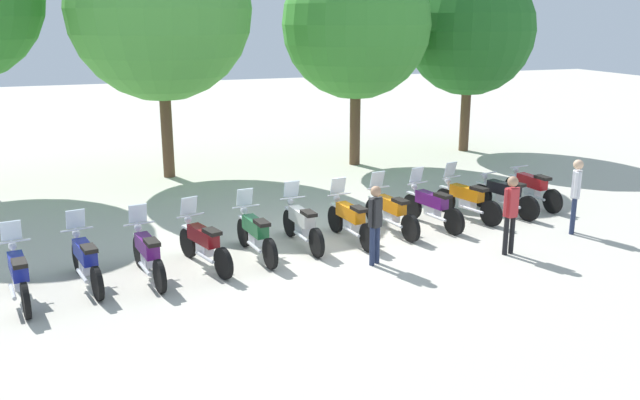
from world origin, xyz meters
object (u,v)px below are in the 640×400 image
at_px(motorcycle_6, 350,219).
at_px(motorcycle_9, 467,199).
at_px(person_1, 511,209).
at_px(motorcycle_8, 431,206).
at_px(motorcycle_2, 148,253).
at_px(motorcycle_3, 204,243).
at_px(motorcycle_1, 86,260).
at_px(motorcycle_11, 532,188).
at_px(motorcycle_7, 391,211).
at_px(tree_2, 356,25).
at_px(tree_1, 160,9).
at_px(motorcycle_5, 302,223).
at_px(motorcycle_10, 504,195).
at_px(person_0, 576,190).
at_px(motorcycle_0, 19,274).
at_px(person_2, 375,219).
at_px(tree_3, 470,30).
at_px(motorcycle_4, 255,233).

bearing_deg(motorcycle_6, motorcycle_9, -85.75).
bearing_deg(person_1, motorcycle_8, -173.15).
height_order(motorcycle_2, motorcycle_3, same).
bearing_deg(motorcycle_2, motorcycle_1, 80.33).
bearing_deg(motorcycle_11, motorcycle_1, 94.29).
distance_m(motorcycle_7, tree_2, 8.69).
bearing_deg(motorcycle_6, tree_1, 14.71).
bearing_deg(motorcycle_11, motorcycle_9, 96.22).
height_order(motorcycle_5, motorcycle_10, motorcycle_5).
bearing_deg(motorcycle_7, person_0, -119.24).
distance_m(motorcycle_0, tree_1, 10.86).
bearing_deg(motorcycle_1, person_0, -104.11).
height_order(motorcycle_11, person_0, person_0).
xyz_separation_m(motorcycle_0, tree_2, (10.12, 8.79, 4.18)).
relative_size(motorcycle_1, motorcycle_10, 1.01).
xyz_separation_m(person_2, tree_3, (8.16, 10.08, 3.47)).
bearing_deg(motorcycle_5, motorcycle_8, -89.04).
bearing_deg(motorcycle_9, motorcycle_11, -94.38).
xyz_separation_m(motorcycle_1, motorcycle_5, (4.60, 0.84, 0.00)).
height_order(motorcycle_0, motorcycle_8, same).
height_order(motorcycle_3, motorcycle_7, same).
bearing_deg(motorcycle_5, motorcycle_1, 95.67).
bearing_deg(motorcycle_10, motorcycle_1, 83.61).
bearing_deg(motorcycle_3, person_2, -123.90).
relative_size(motorcycle_2, tree_1, 0.27).
bearing_deg(tree_2, motorcycle_8, -97.39).
distance_m(motorcycle_3, tree_2, 11.35).
relative_size(motorcycle_5, tree_1, 0.28).
distance_m(motorcycle_6, motorcycle_9, 3.50).
relative_size(motorcycle_7, person_0, 1.22).
height_order(tree_1, tree_2, tree_1).
relative_size(person_1, tree_2, 0.24).
bearing_deg(motorcycle_8, person_1, -177.70).
distance_m(motorcycle_3, person_1, 6.52).
bearing_deg(person_0, tree_1, 175.47).
distance_m(tree_1, tree_2, 6.32).
distance_m(motorcycle_5, motorcycle_10, 5.77).
height_order(motorcycle_10, person_0, person_0).
relative_size(tree_2, tree_3, 1.05).
xyz_separation_m(motorcycle_10, person_1, (-1.70, -2.70, 0.51)).
relative_size(motorcycle_9, person_1, 1.23).
bearing_deg(motorcycle_6, motorcycle_1, 91.14).
height_order(motorcycle_4, motorcycle_11, motorcycle_4).
relative_size(motorcycle_0, person_1, 1.26).
relative_size(motorcycle_7, person_2, 1.30).
distance_m(motorcycle_3, motorcycle_8, 5.82).
relative_size(motorcycle_1, motorcycle_3, 1.02).
relative_size(motorcycle_5, person_1, 1.27).
height_order(motorcycle_4, person_2, person_2).
relative_size(motorcycle_4, tree_3, 0.32).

